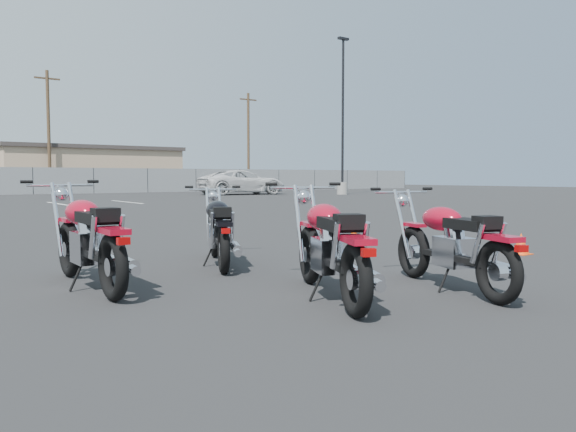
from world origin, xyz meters
TOP-DOWN VIEW (x-y plane):
  - ground at (0.00, 0.00)m, footprint 120.00×120.00m
  - motorcycle_front_red at (-2.37, 0.58)m, footprint 0.89×2.30m
  - motorcycle_second_black at (-0.53, 1.14)m, footprint 1.26×2.06m
  - motorcycle_third_red at (-0.66, -1.29)m, footprint 1.33×2.19m
  - motorcycle_rear_red at (0.63, -1.70)m, footprint 1.06×2.10m
  - training_cone_near at (2.62, 1.96)m, footprint 0.24×0.24m
  - training_cone_far at (3.67, -0.60)m, footprint 0.27×0.27m
  - light_pole_east at (20.61, 22.74)m, footprint 0.80×0.70m
  - tan_building_east at (10.00, 44.00)m, footprint 14.40×9.40m
  - utility_pole_c at (6.00, 39.00)m, footprint 1.80×0.24m
  - utility_pole_d at (24.00, 40.00)m, footprint 1.80×0.24m
  - white_van at (15.15, 26.51)m, footprint 3.19×6.87m

SIDE VIEW (x-z plane):
  - ground at x=0.00m, z-range 0.00..0.00m
  - training_cone_near at x=2.62m, z-range 0.00..0.29m
  - training_cone_far at x=3.67m, z-range 0.00..0.32m
  - motorcycle_second_black at x=-0.53m, z-range -0.05..0.99m
  - motorcycle_rear_red at x=0.63m, z-range -0.05..0.99m
  - motorcycle_third_red at x=-0.66m, z-range -0.05..1.05m
  - motorcycle_front_red at x=-2.37m, z-range -0.05..1.08m
  - white_van at x=15.15m, z-range 0.00..2.54m
  - tan_building_east at x=10.00m, z-range 0.01..3.71m
  - light_pole_east at x=20.61m, z-range -2.46..7.77m
  - utility_pole_c at x=6.00m, z-range 0.19..9.19m
  - utility_pole_d at x=24.00m, z-range 0.19..9.19m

